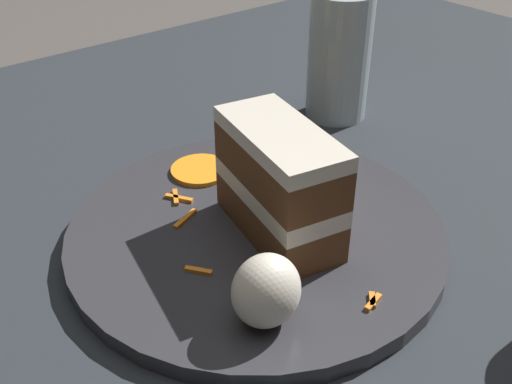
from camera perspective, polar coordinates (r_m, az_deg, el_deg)
ground_plane at (r=0.55m, az=0.18°, el=-4.26°), size 6.00×6.00×0.00m
dining_table at (r=0.54m, az=0.18°, el=-2.63°), size 1.32×0.92×0.04m
plate at (r=0.48m, az=-0.00°, el=-3.81°), size 0.30×0.30×0.01m
cake_slice at (r=0.45m, az=2.23°, el=0.87°), size 0.07×0.12×0.09m
cream_dollop at (r=0.38m, az=0.98°, el=-9.39°), size 0.05×0.04×0.05m
orange_garnish at (r=0.55m, az=-5.33°, el=2.10°), size 0.05×0.05×0.00m
carrot_shreds_scatter at (r=0.49m, az=-0.67°, el=-2.09°), size 0.18×0.22×0.00m
drinking_glass at (r=0.67m, az=7.86°, el=11.87°), size 0.07×0.07×0.14m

